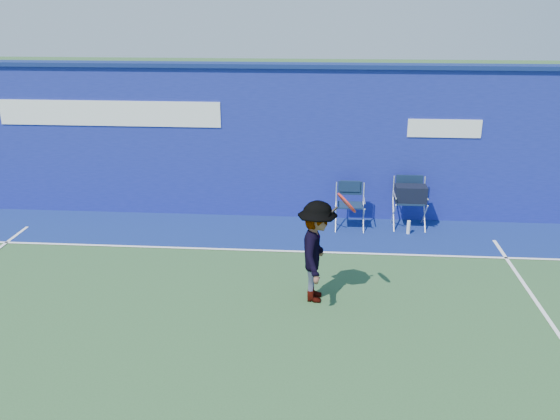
# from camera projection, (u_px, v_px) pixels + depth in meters

# --- Properties ---
(ground) EXTENTS (80.00, 80.00, 0.00)m
(ground) POSITION_uv_depth(u_px,v_px,m) (217.00, 350.00, 7.59)
(ground) COLOR #2C502B
(ground) RESTS_ON ground
(stadium_wall) EXTENTS (24.00, 0.50, 3.08)m
(stadium_wall) POSITION_uv_depth(u_px,v_px,m) (260.00, 141.00, 11.95)
(stadium_wall) COLOR navy
(stadium_wall) RESTS_ON ground
(out_of_bounds_strip) EXTENTS (24.00, 1.80, 0.01)m
(out_of_bounds_strip) POSITION_uv_depth(u_px,v_px,m) (255.00, 232.00, 11.44)
(out_of_bounds_strip) COLOR navy
(out_of_bounds_strip) RESTS_ON ground
(court_lines) EXTENTS (24.00, 12.00, 0.01)m
(court_lines) POSITION_uv_depth(u_px,v_px,m) (225.00, 325.00, 8.14)
(court_lines) COLOR white
(court_lines) RESTS_ON out_of_bounds_strip
(directors_chair_left) EXTENTS (0.54, 0.50, 0.91)m
(directors_chair_left) POSITION_uv_depth(u_px,v_px,m) (350.00, 214.00, 11.53)
(directors_chair_left) COLOR silver
(directors_chair_left) RESTS_ON ground
(directors_chair_right) EXTENTS (0.60, 0.54, 1.00)m
(directors_chair_right) POSITION_uv_depth(u_px,v_px,m) (409.00, 207.00, 11.53)
(directors_chair_right) COLOR silver
(directors_chair_right) RESTS_ON ground
(water_bottle) EXTENTS (0.07, 0.07, 0.27)m
(water_bottle) POSITION_uv_depth(u_px,v_px,m) (409.00, 227.00, 11.30)
(water_bottle) COLOR white
(water_bottle) RESTS_ON ground
(tennis_player) EXTENTS (0.90, 1.02, 1.72)m
(tennis_player) POSITION_uv_depth(u_px,v_px,m) (317.00, 251.00, 8.63)
(tennis_player) COLOR #EA4738
(tennis_player) RESTS_ON ground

